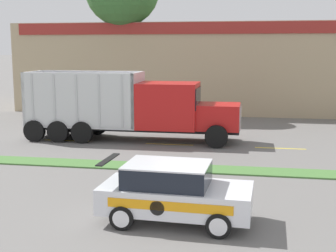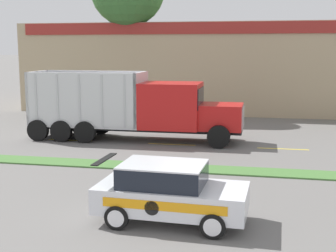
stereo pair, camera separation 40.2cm
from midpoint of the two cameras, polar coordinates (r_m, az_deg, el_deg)
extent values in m
cube|color=#477538|center=(18.56, 4.00, -5.23)|extent=(120.00, 1.24, 0.06)
cube|color=yellow|center=(24.82, -11.41, -1.70)|extent=(2.40, 0.14, 0.01)
cube|color=yellow|center=(23.29, 0.94, -2.24)|extent=(2.40, 0.14, 0.01)
cube|color=yellow|center=(22.95, 14.33, -2.71)|extent=(2.40, 0.14, 0.01)
cube|color=black|center=(24.34, -3.50, -0.22)|extent=(10.96, 1.36, 0.18)
cube|color=red|center=(23.49, 6.98, 1.14)|extent=(2.11, 2.02, 1.26)
cube|color=#B7B7BC|center=(23.43, 9.62, 1.06)|extent=(0.06, 1.73, 1.07)
cube|color=red|center=(23.75, 0.87, 2.55)|extent=(2.98, 2.47, 2.28)
cube|color=black|center=(23.47, 4.51, 3.43)|extent=(0.04, 2.10, 1.03)
cylinder|color=silver|center=(23.25, -3.36, 3.95)|extent=(0.14, 0.14, 1.26)
cube|color=silver|center=(25.08, -9.13, 0.31)|extent=(5.87, 2.47, 0.12)
cube|color=silver|center=(24.05, -2.82, 3.32)|extent=(0.16, 2.47, 2.74)
cube|color=silver|center=(26.04, -15.12, 3.47)|extent=(0.16, 2.47, 2.74)
cube|color=silver|center=(23.83, -10.19, 3.12)|extent=(5.87, 0.16, 2.74)
cube|color=silver|center=(25.98, -8.32, 3.69)|extent=(5.87, 0.16, 2.74)
cube|color=#BCBCC1|center=(24.70, -15.35, 3.15)|extent=(0.10, 0.04, 2.60)
cube|color=#BCBCC1|center=(24.19, -12.86, 3.13)|extent=(0.10, 0.04, 2.60)
cube|color=#BCBCC1|center=(23.74, -10.28, 3.10)|extent=(0.10, 0.04, 2.60)
cube|color=#BCBCC1|center=(23.33, -7.59, 3.06)|extent=(0.10, 0.04, 2.60)
cube|color=#BCBCC1|center=(22.98, -4.82, 3.01)|extent=(0.10, 0.04, 2.60)
cylinder|color=black|center=(22.43, 6.70, -1.34)|extent=(1.10, 0.30, 1.10)
cylinder|color=black|center=(24.81, 7.16, -0.31)|extent=(1.10, 0.30, 1.10)
cylinder|color=black|center=(24.95, -15.12, -0.51)|extent=(1.10, 0.30, 1.10)
cylinder|color=black|center=(27.11, -12.85, 0.36)|extent=(1.10, 0.30, 1.10)
cylinder|color=black|center=(24.41, -12.43, -0.62)|extent=(1.10, 0.30, 1.10)
cylinder|color=black|center=(26.61, -10.33, 0.28)|extent=(1.10, 0.30, 1.10)
cylinder|color=black|center=(23.92, -9.62, -0.73)|extent=(1.10, 0.30, 1.10)
cylinder|color=black|center=(26.17, -7.72, 0.19)|extent=(1.10, 0.30, 1.10)
cube|color=silver|center=(12.96, 1.37, -8.74)|extent=(4.18, 2.05, 0.70)
cube|color=black|center=(12.83, 0.30, -5.97)|extent=(2.32, 1.74, 0.56)
cube|color=silver|center=(12.75, 0.30, -4.67)|extent=(2.32, 1.74, 0.04)
cube|color=black|center=(13.24, -6.91, -4.04)|extent=(0.26, 1.51, 0.03)
cube|color=orange|center=(12.06, 0.38, -9.79)|extent=(3.28, 0.15, 0.25)
cylinder|color=black|center=(12.16, -1.05, -9.99)|extent=(0.39, 0.02, 0.39)
cylinder|color=black|center=(12.04, 6.46, -12.03)|extent=(0.67, 0.23, 0.66)
cylinder|color=silver|center=(11.95, 6.40, -12.21)|extent=(0.46, 0.03, 0.46)
cylinder|color=black|center=(13.72, 7.45, -9.33)|extent=(0.67, 0.23, 0.66)
cylinder|color=silver|center=(13.82, 7.50, -9.19)|extent=(0.46, 0.03, 0.46)
cylinder|color=black|center=(12.59, -5.31, -11.03)|extent=(0.67, 0.23, 0.66)
cylinder|color=silver|center=(12.50, -5.47, -11.20)|extent=(0.46, 0.03, 0.46)
cylinder|color=black|center=(14.20, -2.91, -8.60)|extent=(0.67, 0.23, 0.66)
cylinder|color=silver|center=(14.30, -2.79, -8.47)|extent=(0.46, 0.03, 0.46)
cube|color=tan|center=(38.74, 6.27, 7.26)|extent=(28.66, 12.00, 6.55)
cube|color=maroon|center=(32.72, 5.38, 11.82)|extent=(27.23, 0.10, 0.80)
cylinder|color=#473828|center=(34.47, -4.49, 7.77)|extent=(0.55, 0.55, 7.45)
camera|label=1|loc=(0.20, -89.35, 0.11)|focal=50.00mm
camera|label=2|loc=(0.20, 90.65, -0.11)|focal=50.00mm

